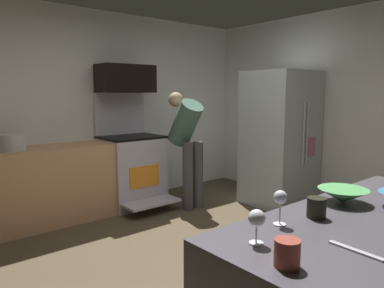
# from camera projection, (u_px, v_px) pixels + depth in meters

# --- Properties ---
(ground_plane) EXTENTS (5.20, 4.80, 0.02)m
(ground_plane) POSITION_uv_depth(u_px,v_px,m) (207.00, 265.00, 3.23)
(ground_plane) COLOR #4F412E
(wall_back) EXTENTS (5.20, 0.12, 2.60)m
(wall_back) POSITION_uv_depth(u_px,v_px,m) (90.00, 110.00, 4.82)
(wall_back) COLOR silver
(wall_back) RESTS_ON ground
(wall_right) EXTENTS (0.12, 4.80, 2.60)m
(wall_right) POSITION_uv_depth(u_px,v_px,m) (353.00, 110.00, 4.65)
(wall_right) COLOR silver
(wall_right) RESTS_ON ground
(lower_cabinet_run) EXTENTS (2.40, 0.60, 0.90)m
(lower_cabinet_run) POSITION_uv_depth(u_px,v_px,m) (32.00, 188.00, 4.10)
(lower_cabinet_run) COLOR tan
(lower_cabinet_run) RESTS_ON ground
(oven_range) EXTENTS (0.76, 0.96, 1.53)m
(oven_range) POSITION_uv_depth(u_px,v_px,m) (131.00, 168.00, 4.90)
(oven_range) COLOR #C1B7C4
(oven_range) RESTS_ON ground
(microwave) EXTENTS (0.74, 0.38, 0.37)m
(microwave) POSITION_uv_depth(u_px,v_px,m) (126.00, 79.00, 4.80)
(microwave) COLOR black
(microwave) RESTS_ON oven_range
(refrigerator) EXTENTS (0.87, 0.79, 1.81)m
(refrigerator) POSITION_uv_depth(u_px,v_px,m) (280.00, 138.00, 4.95)
(refrigerator) COLOR #B2B9BA
(refrigerator) RESTS_ON ground
(person_cook) EXTENTS (0.31, 0.59, 1.53)m
(person_cook) POSITION_uv_depth(u_px,v_px,m) (187.00, 140.00, 4.77)
(person_cook) COLOR #444444
(person_cook) RESTS_ON ground
(mixing_bowl_prep) EXTENTS (0.28, 0.28, 0.08)m
(mixing_bowl_prep) POSITION_uv_depth(u_px,v_px,m) (343.00, 196.00, 2.05)
(mixing_bowl_prep) COLOR #509E55
(mixing_bowl_prep) RESTS_ON counter_island
(wine_glass_near) EXTENTS (0.07, 0.07, 0.15)m
(wine_glass_near) POSITION_uv_depth(u_px,v_px,m) (257.00, 219.00, 1.48)
(wine_glass_near) COLOR silver
(wine_glass_near) RESTS_ON counter_island
(wine_glass_mid) EXTENTS (0.06, 0.06, 0.17)m
(wine_glass_mid) POSITION_uv_depth(u_px,v_px,m) (280.00, 199.00, 1.69)
(wine_glass_mid) COLOR silver
(wine_glass_mid) RESTS_ON counter_island
(mug_coffee) EXTENTS (0.09, 0.09, 0.10)m
(mug_coffee) POSITION_uv_depth(u_px,v_px,m) (287.00, 253.00, 1.29)
(mug_coffee) COLOR #973D2F
(mug_coffee) RESTS_ON counter_island
(mug_tea) EXTENTS (0.09, 0.09, 0.10)m
(mug_tea) POSITION_uv_depth(u_px,v_px,m) (316.00, 208.00, 1.80)
(mug_tea) COLOR black
(mug_tea) RESTS_ON counter_island
(knife_paring) EXTENTS (0.03, 0.22, 0.01)m
(knife_paring) POSITION_uv_depth(u_px,v_px,m) (355.00, 250.00, 1.42)
(knife_paring) COLOR #B7BABF
(knife_paring) RESTS_ON counter_island
(stock_pot) EXTENTS (0.29, 0.29, 0.18)m
(stock_pot) POSITION_uv_depth(u_px,v_px,m) (11.00, 142.00, 3.91)
(stock_pot) COLOR silver
(stock_pot) RESTS_ON lower_cabinet_run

